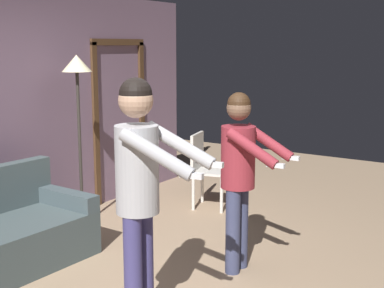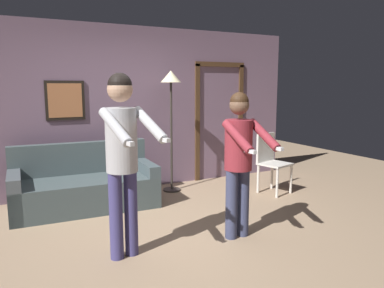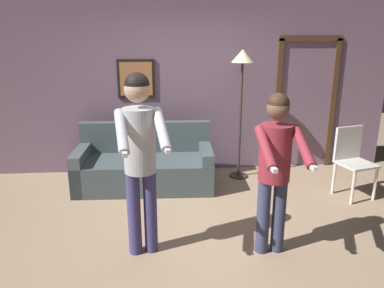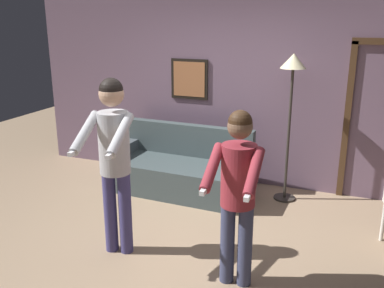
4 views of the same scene
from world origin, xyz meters
name	(u,v)px [view 2 (image 2 of 4)]	position (x,y,z in m)	size (l,w,h in m)	color
ground_plane	(169,236)	(0.00, 0.00, 0.00)	(12.00, 12.00, 0.00)	tan
back_wall_assembly	(116,109)	(0.02, 2.12, 1.30)	(6.40, 0.10, 2.60)	slate
couch	(85,188)	(-0.63, 1.45, 0.28)	(1.93, 0.92, 0.87)	#424F51
torchiere_lamp	(171,92)	(0.78, 1.68, 1.57)	(0.32, 0.32, 1.90)	#332D28
person_standing_left	(123,147)	(-0.59, -0.28, 1.10)	(0.51, 0.73, 1.79)	#403C74
person_standing_right	(239,153)	(0.68, -0.37, 0.96)	(0.45, 0.65, 1.61)	#393E5E
dining_chair_distant	(271,159)	(2.14, 0.91, 0.53)	(0.51, 0.51, 0.93)	silver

